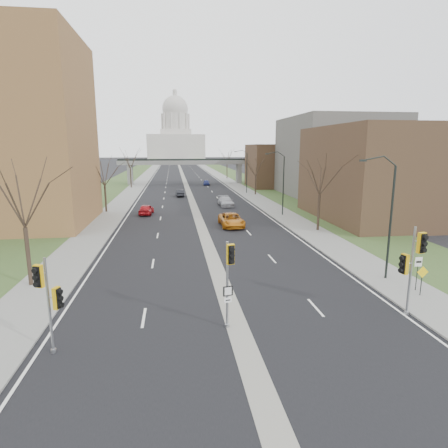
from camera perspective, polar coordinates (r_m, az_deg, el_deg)
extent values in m
plane|color=black|center=(20.34, 2.18, -15.73)|extent=(700.00, 700.00, 0.00)
cube|color=black|center=(168.08, -6.68, 8.35)|extent=(20.00, 600.00, 0.01)
cube|color=gray|center=(168.08, -6.68, 8.35)|extent=(1.20, 600.00, 0.02)
cube|color=gray|center=(168.73, -2.56, 8.44)|extent=(4.00, 600.00, 0.12)
cube|color=gray|center=(168.28, -10.81, 8.24)|extent=(4.00, 600.00, 0.12)
cube|color=#2D441F|center=(169.37, -0.52, 8.46)|extent=(8.00, 600.00, 0.10)
cube|color=#2D441F|center=(168.70, -12.87, 8.16)|extent=(8.00, 600.00, 0.10)
cube|color=#443120|center=(53.34, 23.11, 7.10)|extent=(16.00, 20.00, 12.00)
cube|color=#5B5A53|center=(76.45, 16.60, 9.76)|extent=(18.00, 22.00, 15.00)
cube|color=#443120|center=(91.43, 8.38, 8.77)|extent=(14.00, 14.00, 10.00)
cube|color=slate|center=(98.63, -14.11, 7.29)|extent=(1.20, 2.50, 5.00)
cube|color=slate|center=(99.52, 2.27, 7.66)|extent=(1.20, 2.50, 5.00)
cube|color=slate|center=(97.92, -5.92, 9.30)|extent=(34.00, 3.00, 1.00)
cube|color=black|center=(97.89, -5.93, 9.71)|extent=(34.00, 0.15, 0.50)
cube|color=#BBB5AB|center=(337.80, -7.31, 11.63)|extent=(48.00, 42.00, 20.00)
cube|color=#BBB5AB|center=(338.04, -7.37, 13.66)|extent=(26.00, 26.00, 5.00)
cylinder|color=#BBB5AB|center=(338.50, -7.41, 15.18)|extent=(22.00, 22.00, 14.00)
sphere|color=#BBB5AB|center=(339.38, -7.46, 17.04)|extent=(22.00, 22.00, 22.00)
cylinder|color=#BBB5AB|center=(340.68, -7.51, 18.96)|extent=(3.60, 3.60, 4.50)
cylinder|color=black|center=(28.58, 24.02, 0.07)|extent=(0.16, 0.16, 8.00)
cube|color=black|center=(26.96, 20.57, 9.04)|extent=(0.45, 0.18, 0.14)
cylinder|color=black|center=(52.25, 9.02, 5.73)|extent=(0.16, 0.16, 8.00)
cube|color=black|center=(51.38, 6.68, 10.56)|extent=(0.45, 0.18, 0.14)
cylinder|color=black|center=(77.43, 3.49, 7.72)|extent=(0.16, 0.16, 8.00)
cube|color=black|center=(76.84, 1.82, 10.96)|extent=(0.45, 0.18, 0.14)
cylinder|color=#382B21|center=(28.53, -27.67, -4.41)|extent=(0.28, 0.28, 4.00)
cylinder|color=#382B21|center=(57.12, -17.59, 3.68)|extent=(0.28, 0.28, 3.75)
cylinder|color=#382B21|center=(90.60, -14.01, 6.78)|extent=(0.28, 0.28, 4.25)
cylinder|color=#382B21|center=(43.55, 14.21, 1.71)|extent=(0.28, 0.28, 4.00)
cylinder|color=#382B21|center=(74.93, 4.82, 5.85)|extent=(0.28, 0.28, 3.50)
cylinder|color=#382B21|center=(114.16, 0.46, 8.05)|extent=(0.28, 0.28, 4.25)
cylinder|color=gray|center=(19.02, -25.10, -11.29)|extent=(0.12, 0.12, 4.58)
cylinder|color=gray|center=(19.94, -24.54, -17.16)|extent=(0.25, 0.25, 0.18)
cube|color=#CB980B|center=(18.16, -26.38, -7.13)|extent=(0.47, 0.46, 1.01)
cube|color=#CB980B|center=(18.60, -24.13, -10.25)|extent=(0.46, 0.47, 1.01)
cylinder|color=gray|center=(19.59, 0.50, -9.33)|extent=(0.13, 0.13, 4.67)
cylinder|color=gray|center=(20.50, 0.48, -15.21)|extent=(0.25, 0.25, 0.18)
cube|color=#CB980B|center=(18.62, 1.00, -4.63)|extent=(0.45, 0.43, 1.03)
cube|color=black|center=(19.68, 0.49, -10.07)|extent=(0.53, 0.15, 0.54)
cube|color=silver|center=(19.87, 0.49, -11.39)|extent=(0.40, 0.12, 0.27)
cylinder|color=gray|center=(23.38, 26.58, -6.51)|extent=(0.14, 0.14, 5.12)
cylinder|color=gray|center=(24.21, 26.04, -12.07)|extent=(0.28, 0.28, 0.20)
cube|color=#CB980B|center=(22.60, 27.86, -2.55)|extent=(0.48, 0.47, 1.13)
cube|color=#CB980B|center=(22.90, 25.81, -5.51)|extent=(0.47, 0.48, 1.13)
cylinder|color=black|center=(27.68, 27.31, -7.05)|extent=(0.05, 0.05, 1.95)
cube|color=silver|center=(27.41, 27.50, -5.12)|extent=(0.49, 0.04, 0.62)
cylinder|color=black|center=(26.96, 27.84, -8.04)|extent=(0.06, 0.06, 1.55)
cube|color=yellow|center=(26.73, 27.99, -6.47)|extent=(0.75, 0.04, 0.75)
imported|color=#A81319|center=(54.07, -11.77, 2.20)|extent=(2.11, 4.43, 1.46)
imported|color=black|center=(73.08, -6.76, 4.71)|extent=(1.66, 4.08, 1.32)
imported|color=#B96913|center=(44.87, 1.13, 0.63)|extent=(2.72, 5.73, 1.58)
imported|color=#9F9FA6|center=(60.63, 0.26, 3.46)|extent=(2.31, 5.20, 1.48)
imported|color=navy|center=(94.69, -2.70, 6.33)|extent=(1.71, 3.90, 1.31)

